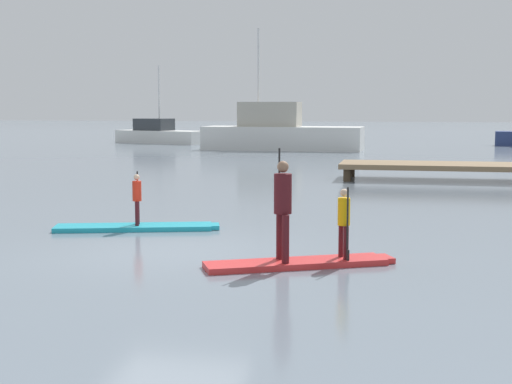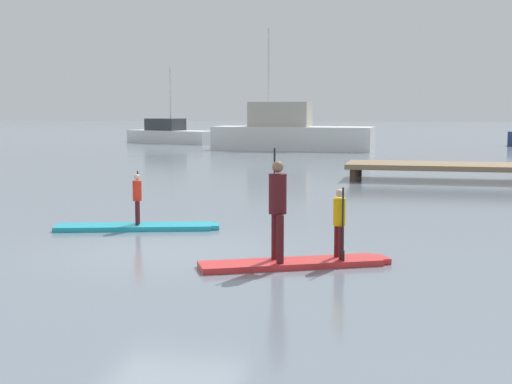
{
  "view_description": "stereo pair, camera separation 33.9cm",
  "coord_description": "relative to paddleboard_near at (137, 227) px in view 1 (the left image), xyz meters",
  "views": [
    {
      "loc": [
        4.1,
        -12.69,
        2.63
      ],
      "look_at": [
        0.94,
        2.87,
        0.79
      ],
      "focal_mm": 51.78,
      "sensor_mm": 36.0,
      "label": 1
    },
    {
      "loc": [
        4.43,
        -12.62,
        2.63
      ],
      "look_at": [
        0.94,
        2.87,
        0.79
      ],
      "focal_mm": 51.78,
      "sensor_mm": 36.0,
      "label": 2
    }
  ],
  "objects": [
    {
      "name": "paddler_child_front",
      "position": [
        4.65,
        -2.62,
        0.71
      ],
      "size": [
        0.27,
        0.38,
        1.21
      ],
      "color": "#4C1419",
      "rests_on": "paddleboard_far"
    },
    {
      "name": "paddleboard_far",
      "position": [
        3.96,
        -2.94,
        0.0
      ],
      "size": [
        3.13,
        1.89,
        0.1
      ],
      "color": "red",
      "rests_on": "ground"
    },
    {
      "name": "paddler_adult",
      "position": [
        3.68,
        -3.06,
        1.0
      ],
      "size": [
        0.39,
        0.48,
        1.85
      ],
      "color": "#4C1419",
      "rests_on": "paddleboard_far"
    },
    {
      "name": "paddleboard_near",
      "position": [
        0.0,
        0.0,
        0.0
      ],
      "size": [
        3.54,
        1.63,
        0.1
      ],
      "color": "#1E9EB2",
      "rests_on": "ground"
    },
    {
      "name": "motor_boat_small_navy",
      "position": [
        -11.87,
        36.28,
        0.61
      ],
      "size": [
        7.27,
        4.43,
        5.57
      ],
      "color": "silver",
      "rests_on": "ground"
    },
    {
      "name": "fishing_boat_white_large",
      "position": [
        -1.92,
        29.69,
        0.97
      ],
      "size": [
        9.78,
        3.23,
        7.38
      ],
      "color": "silver",
      "rests_on": "ground"
    },
    {
      "name": "paddler_child_solo",
      "position": [
        0.01,
        0.01,
        0.66
      ],
      "size": [
        0.24,
        0.38,
        1.14
      ],
      "color": "#4C1419",
      "rests_on": "paddleboard_near"
    },
    {
      "name": "ground_plane",
      "position": [
        1.53,
        -2.16,
        -0.05
      ],
      "size": [
        240.0,
        240.0,
        0.0
      ],
      "primitive_type": "plane",
      "color": "slate"
    }
  ]
}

